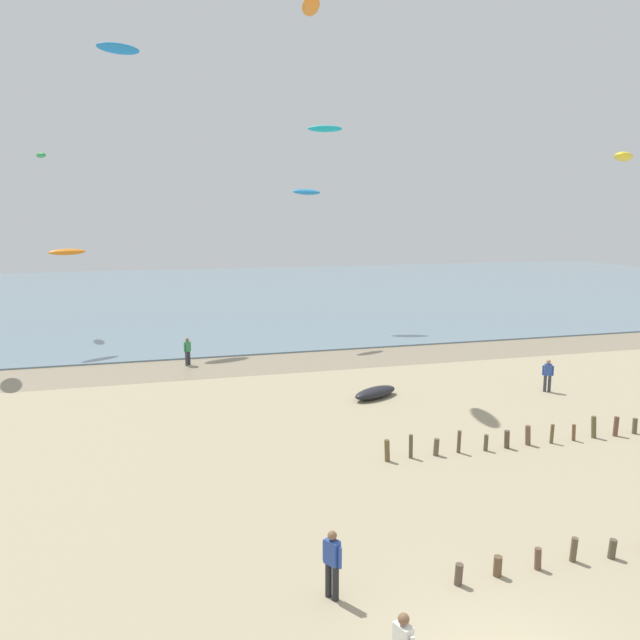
{
  "coord_description": "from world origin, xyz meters",
  "views": [
    {
      "loc": [
        -6.39,
        -9.13,
        8.9
      ],
      "look_at": [
        -0.2,
        13.31,
        4.99
      ],
      "focal_mm": 34.08,
      "sensor_mm": 36.0,
      "label": 1
    }
  ],
  "objects_px": {
    "person_by_waterline": "(188,351)",
    "kite_aloft_6": "(41,155)",
    "person_nearest_camera": "(332,562)",
    "person_left_flank": "(548,375)",
    "kite_aloft_1": "(623,157)",
    "kite_aloft_8": "(118,49)",
    "kite_aloft_7": "(307,192)",
    "kite_aloft_5": "(325,129)",
    "grounded_kite": "(375,393)",
    "kite_aloft_0": "(311,6)",
    "kite_aloft_2": "(67,252)"
  },
  "relations": [
    {
      "from": "person_nearest_camera",
      "to": "kite_aloft_2",
      "type": "height_order",
      "value": "kite_aloft_2"
    },
    {
      "from": "kite_aloft_2",
      "to": "grounded_kite",
      "type": "bearing_deg",
      "value": -75.48
    },
    {
      "from": "grounded_kite",
      "to": "kite_aloft_1",
      "type": "bearing_deg",
      "value": -9.98
    },
    {
      "from": "person_nearest_camera",
      "to": "person_left_flank",
      "type": "distance_m",
      "value": 20.84
    },
    {
      "from": "kite_aloft_1",
      "to": "kite_aloft_8",
      "type": "height_order",
      "value": "kite_aloft_8"
    },
    {
      "from": "person_by_waterline",
      "to": "kite_aloft_6",
      "type": "relative_size",
      "value": 0.78
    },
    {
      "from": "kite_aloft_7",
      "to": "grounded_kite",
      "type": "bearing_deg",
      "value": 66.93
    },
    {
      "from": "person_nearest_camera",
      "to": "kite_aloft_5",
      "type": "xyz_separation_m",
      "value": [
        10.22,
        36.59,
        15.16
      ]
    },
    {
      "from": "grounded_kite",
      "to": "kite_aloft_6",
      "type": "height_order",
      "value": "kite_aloft_6"
    },
    {
      "from": "person_by_waterline",
      "to": "kite_aloft_1",
      "type": "relative_size",
      "value": 0.51
    },
    {
      "from": "kite_aloft_5",
      "to": "kite_aloft_8",
      "type": "xyz_separation_m",
      "value": [
        -15.65,
        -1.79,
        4.61
      ]
    },
    {
      "from": "person_by_waterline",
      "to": "kite_aloft_7",
      "type": "distance_m",
      "value": 14.24
    },
    {
      "from": "person_left_flank",
      "to": "kite_aloft_8",
      "type": "relative_size",
      "value": 0.57
    },
    {
      "from": "kite_aloft_2",
      "to": "kite_aloft_6",
      "type": "xyz_separation_m",
      "value": [
        -2.51,
        9.0,
        6.94
      ]
    },
    {
      "from": "kite_aloft_1",
      "to": "grounded_kite",
      "type": "bearing_deg",
      "value": -27.96
    },
    {
      "from": "kite_aloft_0",
      "to": "kite_aloft_6",
      "type": "bearing_deg",
      "value": -128.56
    },
    {
      "from": "grounded_kite",
      "to": "kite_aloft_0",
      "type": "height_order",
      "value": "kite_aloft_0"
    },
    {
      "from": "kite_aloft_2",
      "to": "kite_aloft_5",
      "type": "relative_size",
      "value": 0.88
    },
    {
      "from": "kite_aloft_5",
      "to": "kite_aloft_6",
      "type": "bearing_deg",
      "value": 7.07
    },
    {
      "from": "kite_aloft_5",
      "to": "kite_aloft_1",
      "type": "bearing_deg",
      "value": 147.68
    },
    {
      "from": "person_by_waterline",
      "to": "kite_aloft_7",
      "type": "relative_size",
      "value": 0.72
    },
    {
      "from": "kite_aloft_1",
      "to": "kite_aloft_8",
      "type": "xyz_separation_m",
      "value": [
        -30.84,
        14.2,
        7.91
      ]
    },
    {
      "from": "kite_aloft_5",
      "to": "kite_aloft_2",
      "type": "bearing_deg",
      "value": 32.17
    },
    {
      "from": "person_by_waterline",
      "to": "kite_aloft_6",
      "type": "height_order",
      "value": "kite_aloft_6"
    },
    {
      "from": "person_nearest_camera",
      "to": "person_left_flank",
      "type": "bearing_deg",
      "value": 41.03
    },
    {
      "from": "person_nearest_camera",
      "to": "kite_aloft_6",
      "type": "relative_size",
      "value": 0.78
    },
    {
      "from": "person_by_waterline",
      "to": "kite_aloft_6",
      "type": "distance_m",
      "value": 21.82
    },
    {
      "from": "grounded_kite",
      "to": "kite_aloft_2",
      "type": "relative_size",
      "value": 1.09
    },
    {
      "from": "kite_aloft_0",
      "to": "kite_aloft_5",
      "type": "relative_size",
      "value": 1.02
    },
    {
      "from": "person_left_flank",
      "to": "kite_aloft_7",
      "type": "height_order",
      "value": "kite_aloft_7"
    },
    {
      "from": "kite_aloft_6",
      "to": "kite_aloft_8",
      "type": "relative_size",
      "value": 0.72
    },
    {
      "from": "kite_aloft_5",
      "to": "kite_aloft_8",
      "type": "distance_m",
      "value": 16.41
    },
    {
      "from": "kite_aloft_8",
      "to": "kite_aloft_6",
      "type": "bearing_deg",
      "value": 126.18
    },
    {
      "from": "person_nearest_camera",
      "to": "grounded_kite",
      "type": "distance_m",
      "value": 16.47
    },
    {
      "from": "person_by_waterline",
      "to": "kite_aloft_7",
      "type": "height_order",
      "value": "kite_aloft_7"
    },
    {
      "from": "kite_aloft_0",
      "to": "kite_aloft_8",
      "type": "distance_m",
      "value": 17.92
    },
    {
      "from": "kite_aloft_6",
      "to": "person_nearest_camera",
      "type": "bearing_deg",
      "value": -175.58
    },
    {
      "from": "grounded_kite",
      "to": "kite_aloft_2",
      "type": "xyz_separation_m",
      "value": [
        -15.85,
        15.28,
        6.46
      ]
    },
    {
      "from": "kite_aloft_6",
      "to": "kite_aloft_7",
      "type": "distance_m",
      "value": 21.08
    },
    {
      "from": "person_nearest_camera",
      "to": "person_by_waterline",
      "type": "bearing_deg",
      "value": 94.51
    },
    {
      "from": "person_by_waterline",
      "to": "kite_aloft_6",
      "type": "xyz_separation_m",
      "value": [
        -9.7,
        14.82,
        12.75
      ]
    },
    {
      "from": "kite_aloft_2",
      "to": "kite_aloft_6",
      "type": "relative_size",
      "value": 1.13
    },
    {
      "from": "grounded_kite",
      "to": "kite_aloft_8",
      "type": "bearing_deg",
      "value": 94.97
    },
    {
      "from": "grounded_kite",
      "to": "kite_aloft_8",
      "type": "relative_size",
      "value": 0.9
    },
    {
      "from": "person_nearest_camera",
      "to": "person_left_flank",
      "type": "relative_size",
      "value": 1.0
    },
    {
      "from": "kite_aloft_7",
      "to": "kite_aloft_2",
      "type": "bearing_deg",
      "value": -24.17
    },
    {
      "from": "kite_aloft_7",
      "to": "person_left_flank",
      "type": "bearing_deg",
      "value": 96.37
    },
    {
      "from": "kite_aloft_8",
      "to": "kite_aloft_1",
      "type": "bearing_deg",
      "value": -42.56
    },
    {
      "from": "person_left_flank",
      "to": "kite_aloft_0",
      "type": "relative_size",
      "value": 0.6
    },
    {
      "from": "kite_aloft_0",
      "to": "kite_aloft_6",
      "type": "distance_m",
      "value": 25.98
    }
  ]
}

